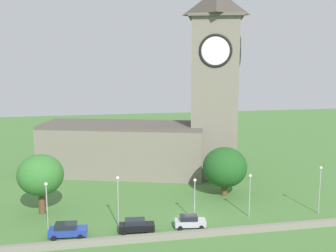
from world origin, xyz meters
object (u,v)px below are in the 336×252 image
at_px(car_blue, 67,230).
at_px(streetlamp_central, 195,192).
at_px(streetlamp_east_mid, 250,188).
at_px(tree_riverside_east, 225,167).
at_px(streetlamp_east_end, 320,182).
at_px(car_silver, 190,221).
at_px(tree_by_tower, 40,175).
at_px(streetlamp_west_end, 47,200).
at_px(church, 160,122).
at_px(streetlamp_west_mid, 118,193).
at_px(car_black, 136,226).

xyz_separation_m(car_blue, streetlamp_central, (17.03, 1.90, 3.22)).
relative_size(streetlamp_east_mid, tree_riverside_east, 0.77).
bearing_deg(streetlamp_east_end, streetlamp_central, 177.86).
distance_m(car_blue, car_silver, 15.83).
relative_size(car_silver, tree_by_tower, 0.49).
distance_m(streetlamp_west_end, streetlamp_east_end, 37.94).
xyz_separation_m(church, streetlamp_east_mid, (8.46, -24.38, -5.96)).
bearing_deg(streetlamp_west_end, streetlamp_west_mid, 3.96).
bearing_deg(church, car_black, -106.61).
distance_m(streetlamp_central, tree_by_tower, 22.19).
bearing_deg(car_black, car_silver, 0.90).
bearing_deg(car_blue, streetlamp_central, 6.35).
relative_size(streetlamp_west_end, streetlamp_east_mid, 1.10).
bearing_deg(streetlamp_east_mid, car_silver, -166.85).
relative_size(car_silver, streetlamp_east_mid, 0.69).
height_order(car_blue, streetlamp_west_mid, streetlamp_west_mid).
relative_size(car_black, tree_by_tower, 0.54).
xyz_separation_m(car_blue, streetlamp_east_end, (35.46, 1.21, 3.77)).
height_order(church, streetlamp_west_end, church).
bearing_deg(car_silver, streetlamp_west_mid, 166.61).
height_order(car_silver, streetlamp_east_mid, streetlamp_east_mid).
distance_m(streetlamp_central, streetlamp_east_mid, 8.05).
relative_size(car_black, streetlamp_east_end, 0.67).
bearing_deg(streetlamp_central, streetlamp_west_end, -178.53).
xyz_separation_m(car_black, streetlamp_west_end, (-11.14, 1.69, 3.68)).
bearing_deg(car_blue, tree_riverside_east, 25.16).
xyz_separation_m(car_blue, tree_by_tower, (-3.92, 9.04, 4.83)).
xyz_separation_m(car_black, streetlamp_central, (8.36, 2.19, 3.23)).
distance_m(streetlamp_west_end, streetlamp_west_mid, 9.06).
height_order(car_blue, streetlamp_west_end, streetlamp_west_end).
xyz_separation_m(car_black, streetlamp_east_mid, (16.41, 2.27, 3.32)).
bearing_deg(streetlamp_west_mid, streetlamp_east_mid, -0.14).
bearing_deg(streetlamp_central, streetlamp_east_mid, 0.59).
height_order(car_silver, tree_riverside_east, tree_riverside_east).
distance_m(car_black, tree_by_tower, 16.40).
distance_m(church, streetlamp_east_mid, 26.49).
height_order(streetlamp_east_end, tree_riverside_east, tree_riverside_east).
relative_size(car_blue, streetlamp_east_mid, 0.78).
bearing_deg(tree_riverside_east, car_silver, -126.95).
distance_m(streetlamp_east_mid, tree_by_tower, 29.88).
bearing_deg(streetlamp_east_mid, streetlamp_west_end, -178.79).
bearing_deg(tree_by_tower, car_black, -36.57).
height_order(car_blue, car_black, car_blue).
bearing_deg(streetlamp_west_end, car_blue, -29.48).
bearing_deg(car_blue, tree_by_tower, 113.42).
xyz_separation_m(car_black, streetlamp_east_end, (26.79, 1.50, 3.78)).
height_order(car_black, streetlamp_west_end, streetlamp_west_end).
bearing_deg(streetlamp_west_mid, streetlamp_central, -0.69).
distance_m(church, streetlamp_west_mid, 26.91).
relative_size(streetlamp_west_end, tree_by_tower, 0.78).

